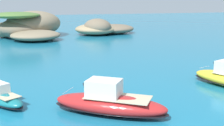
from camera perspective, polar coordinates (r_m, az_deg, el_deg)
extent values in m
ellipsoid|color=#84755B|center=(90.28, -14.72, 7.27)|extent=(22.39, 23.50, 7.45)
ellipsoid|color=#756651|center=(87.30, -16.90, 6.39)|extent=(12.06, 12.96, 5.60)
ellipsoid|color=#84755B|center=(90.25, -19.75, 5.96)|extent=(9.28, 9.05, 4.33)
ellipsoid|color=#84755B|center=(81.30, -14.39, 5.16)|extent=(18.00, 17.94, 2.78)
ellipsoid|color=#517538|center=(84.96, -17.90, 8.67)|extent=(12.83, 11.66, 1.80)
ellipsoid|color=#756651|center=(90.48, -2.79, 6.89)|extent=(10.41, 11.11, 5.05)
ellipsoid|color=#9E8966|center=(92.79, -3.18, 6.47)|extent=(15.36, 15.96, 3.31)
ellipsoid|color=#756651|center=(97.57, -1.25, 6.69)|extent=(8.80, 9.37, 3.08)
ellipsoid|color=#84755B|center=(96.14, -2.22, 6.59)|extent=(9.84, 8.64, 3.05)
ellipsoid|color=#756651|center=(95.86, 0.63, 6.54)|extent=(16.58, 15.85, 2.90)
ellipsoid|color=red|center=(28.13, -0.44, -7.91)|extent=(10.72, 9.03, 1.85)
ellipsoid|color=black|center=(28.28, -0.44, -8.71)|extent=(10.94, 9.21, 0.22)
cube|color=#C6B793|center=(27.64, 1.17, -6.56)|extent=(6.47, 5.76, 0.06)
cube|color=silver|center=(27.81, -1.52, -4.73)|extent=(3.81, 3.64, 1.52)
cube|color=#2D4756|center=(28.30, -4.47, -4.15)|extent=(1.52, 1.91, 0.80)
cylinder|color=silver|center=(29.38, -8.35, -5.19)|extent=(1.37, 1.87, 0.04)
cube|color=#2D4756|center=(40.03, 19.70, -0.23)|extent=(2.00, 0.99, 0.77)
cylinder|color=silver|center=(41.27, 17.25, -0.73)|extent=(2.05, 0.78, 0.04)
ellipsoid|color=#19727A|center=(32.80, -20.41, -6.34)|extent=(5.54, 7.27, 1.22)
ellipsoid|color=black|center=(32.89, -20.37, -6.80)|extent=(5.65, 7.42, 0.15)
cube|color=#C6B793|center=(32.19, -20.01, -5.68)|extent=(3.60, 4.33, 0.06)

